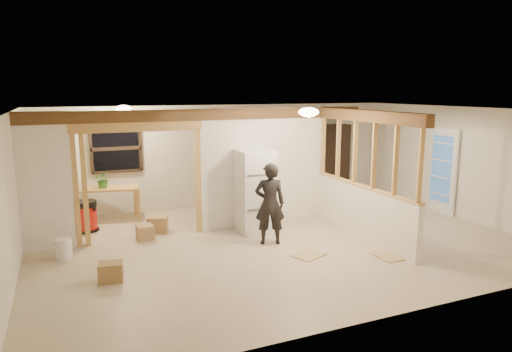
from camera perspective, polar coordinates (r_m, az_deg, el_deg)
name	(u,v)px	position (r m, az deg, el deg)	size (l,w,h in m)	color
floor	(279,241)	(8.89, 2.93, -8.12)	(9.00, 6.50, 0.01)	#C2AD90
ceiling	(281,110)	(8.42, 3.10, 8.23)	(9.00, 6.50, 0.01)	white
wall_back	(223,155)	(11.54, -4.09, 2.65)	(9.00, 0.01, 2.50)	silver
wall_front	(396,223)	(5.90, 17.05, -5.61)	(9.00, 0.01, 2.50)	silver
wall_left	(10,199)	(7.77, -28.41, -2.58)	(0.01, 6.50, 2.50)	silver
wall_right	(459,162)	(11.27, 24.05, 1.55)	(0.01, 6.50, 2.50)	silver
partition_left_stub	(45,182)	(8.91, -24.87, -0.72)	(0.90, 0.12, 2.50)	white
partition_center	(264,167)	(9.72, 0.97, 1.16)	(2.80, 0.12, 2.50)	white
doorway_frame	(140,183)	(9.03, -14.30, -0.88)	(2.46, 0.14, 2.20)	tan
header_beam_back	(209,115)	(9.18, -5.93, 7.64)	(7.00, 0.18, 0.22)	brown
header_beam_right	(366,116)	(8.92, 13.59, 7.32)	(0.18, 3.30, 0.22)	brown
pony_wall	(362,212)	(9.21, 13.08, -4.43)	(0.12, 3.20, 1.00)	white
stud_partition	(364,154)	(8.99, 13.39, 2.74)	(0.14, 3.20, 1.32)	tan
window_back	(116,149)	(10.86, -17.07, 3.30)	(1.12, 0.10, 1.10)	black
french_door	(442,171)	(11.52, 22.24, 0.61)	(0.12, 0.86, 2.00)	white
ceiling_dome_main	(309,112)	(8.12, 6.58, 7.95)	(0.36, 0.36, 0.16)	#FFEABF
ceiling_dome_util	(123,109)	(9.94, -16.24, 8.09)	(0.32, 0.32, 0.14)	#FFEABF
hanging_bulb	(155,125)	(9.34, -12.55, 6.27)	(0.07, 0.07, 0.07)	#FFD88C
refrigerator	(255,191)	(9.30, -0.15, -1.86)	(0.69, 0.67, 1.68)	white
woman	(270,204)	(8.51, 1.74, -3.48)	(0.57, 0.37, 1.55)	black
work_table	(111,204)	(10.60, -17.64, -3.33)	(1.21, 0.60, 0.76)	tan
potted_plant	(103,179)	(10.42, -18.56, -0.41)	(0.34, 0.30, 0.38)	#347031
shop_vac	(86,216)	(9.99, -20.50, -4.70)	(0.50, 0.50, 0.65)	#AC160E
bookshelf	(332,160)	(12.70, 9.47, 1.99)	(0.97, 0.32, 1.94)	black
bucket	(63,249)	(8.59, -22.94, -8.38)	(0.28, 0.28, 0.36)	white
box_util_a	(158,224)	(9.57, -12.19, -5.91)	(0.38, 0.33, 0.33)	#A58050
box_util_b	(145,233)	(9.15, -13.70, -6.88)	(0.31, 0.31, 0.29)	#A58050
box_front	(111,272)	(7.41, -17.68, -11.33)	(0.36, 0.29, 0.29)	#A58050
floor_panel_near	(391,256)	(8.43, 16.53, -9.51)	(0.54, 0.54, 0.02)	tan
floor_panel_far	(308,255)	(8.18, 6.55, -9.76)	(0.55, 0.44, 0.02)	tan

